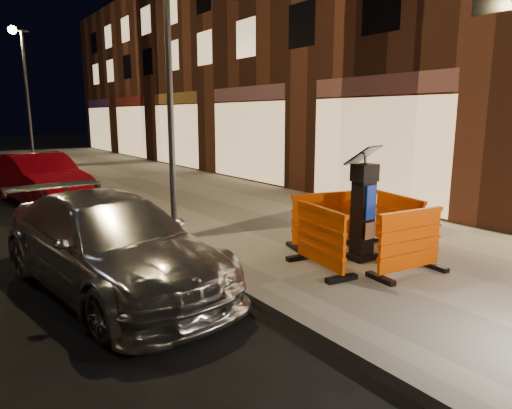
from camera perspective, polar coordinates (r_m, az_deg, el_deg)
ground_plane at (r=6.62m, az=-0.69°, el=-11.57°), size 120.00×120.00×0.00m
sidewalk at (r=8.55m, az=16.22°, el=-6.17°), size 6.00×60.00×0.15m
kerb at (r=6.59m, az=-0.69°, el=-10.97°), size 0.30×60.00×0.15m
parking_kiosk at (r=7.78m, az=13.25°, el=-0.27°), size 0.67×0.67×1.81m
barrier_front at (r=7.30m, az=18.68°, el=-4.55°), size 1.34×0.66×1.01m
barrier_back at (r=8.51m, az=8.35°, el=-1.87°), size 1.38×0.83×1.01m
barrier_kerbside at (r=7.21m, az=8.05°, el=-4.26°), size 0.73×1.36×1.01m
barrier_bldgside at (r=8.59m, az=17.36°, el=-2.15°), size 0.81×1.38×1.01m
car_silver at (r=7.29m, az=-17.33°, el=-9.90°), size 2.57×5.00×1.39m
car_red at (r=14.81m, az=-25.04°, el=0.17°), size 2.18×4.57×1.45m
street_lamp_mid at (r=8.86m, az=-10.78°, el=14.82°), size 0.12×0.12×6.00m
street_lamp_far at (r=23.33m, az=-26.62°, el=11.48°), size 0.12×0.12×6.00m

